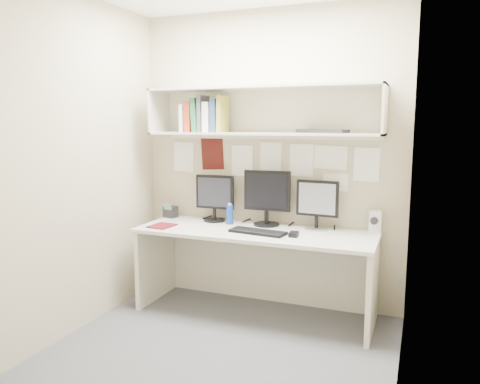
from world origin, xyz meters
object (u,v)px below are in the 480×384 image
at_px(desk, 255,272).
at_px(speaker, 375,222).
at_px(monitor_left, 215,196).
at_px(keyboard, 258,232).
at_px(monitor_center, 267,196).
at_px(maroon_notebook, 162,226).
at_px(monitor_right, 317,202).
at_px(desk_phone, 170,212).

distance_m(desk, speaker, 1.08).
xyz_separation_m(monitor_left, keyboard, (0.53, -0.32, -0.22)).
height_order(monitor_center, maroon_notebook, monitor_center).
bearing_deg(monitor_right, speaker, 8.83).
bearing_deg(monitor_right, desk, -151.47).
bearing_deg(monitor_center, monitor_left, 178.80).
xyz_separation_m(monitor_left, maroon_notebook, (-0.33, -0.39, -0.23)).
height_order(monitor_right, maroon_notebook, monitor_right).
height_order(monitor_left, speaker, monitor_left).
bearing_deg(keyboard, monitor_center, 102.65).
distance_m(monitor_center, monitor_right, 0.45).
distance_m(monitor_center, maroon_notebook, 0.95).
bearing_deg(monitor_center, maroon_notebook, -156.09).
bearing_deg(desk_phone, desk, -3.55).
relative_size(desk, monitor_center, 4.16).
xyz_separation_m(monitor_right, speaker, (0.47, 0.04, -0.14)).
xyz_separation_m(desk, keyboard, (0.06, -0.10, 0.38)).
xyz_separation_m(monitor_center, speaker, (0.91, 0.04, -0.17)).
height_order(monitor_right, keyboard, monitor_right).
height_order(monitor_center, keyboard, monitor_center).
bearing_deg(speaker, maroon_notebook, -179.58).
bearing_deg(monitor_left, desk_phone, 178.45).
relative_size(monitor_center, desk_phone, 3.44).
bearing_deg(desk_phone, monitor_right, 9.61).
relative_size(monitor_center, maroon_notebook, 2.18).
bearing_deg(speaker, monitor_center, 169.22).
xyz_separation_m(desk, desk_phone, (-0.94, 0.22, 0.42)).
bearing_deg(keyboard, monitor_left, 156.00).
bearing_deg(keyboard, maroon_notebook, -168.26).
xyz_separation_m(speaker, maroon_notebook, (-1.74, -0.43, -0.09)).
bearing_deg(desk, desk_phone, 166.97).
relative_size(monitor_left, desk_phone, 3.01).
height_order(desk, keyboard, keyboard).
bearing_deg(desk, monitor_center, 82.63).
height_order(speaker, desk_phone, speaker).
bearing_deg(maroon_notebook, desk, 17.92).
bearing_deg(monitor_left, desk, -26.91).
bearing_deg(monitor_center, desk, -98.55).
bearing_deg(monitor_right, monitor_left, -176.38).
distance_m(monitor_center, keyboard, 0.41).
xyz_separation_m(desk, monitor_left, (-0.47, 0.22, 0.60)).
relative_size(desk, keyboard, 4.31).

